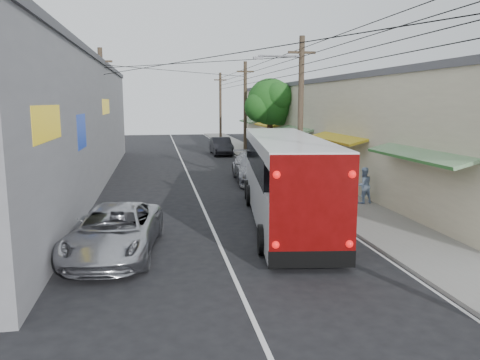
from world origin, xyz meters
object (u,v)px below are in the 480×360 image
(parked_car_mid, at_px, (258,164))
(pedestrian_far, at_px, (363,185))
(coach_bus, at_px, (284,178))
(parked_car_far, at_px, (221,146))
(parked_suv, at_px, (255,167))
(jeepney, at_px, (115,231))
(pedestrian_near, at_px, (353,194))

(parked_car_mid, height_order, pedestrian_far, pedestrian_far)
(coach_bus, relative_size, pedestrian_far, 7.21)
(parked_car_far, bearing_deg, parked_car_mid, -86.43)
(parked_suv, bearing_deg, jeepney, -115.76)
(parked_car_mid, height_order, pedestrian_near, pedestrian_near)
(parked_car_far, xyz_separation_m, pedestrian_near, (2.31, -24.12, 0.16))
(jeepney, xyz_separation_m, pedestrian_far, (10.79, 5.29, 0.20))
(pedestrian_far, bearing_deg, coach_bus, 16.55)
(pedestrian_near, bearing_deg, parked_car_far, -102.48)
(parked_suv, height_order, parked_car_far, parked_suv)
(jeepney, height_order, parked_car_mid, jeepney)
(parked_suv, relative_size, parked_car_far, 1.26)
(parked_suv, height_order, pedestrian_far, pedestrian_far)
(jeepney, height_order, pedestrian_far, pedestrian_far)
(parked_car_far, distance_m, pedestrian_far, 22.63)
(parked_suv, relative_size, pedestrian_far, 3.58)
(parked_car_mid, xyz_separation_m, pedestrian_near, (1.51, -11.97, 0.26))
(parked_car_mid, relative_size, parked_car_far, 0.85)
(parked_car_mid, distance_m, parked_car_far, 12.18)
(jeepney, height_order, pedestrian_near, pedestrian_near)
(parked_car_mid, distance_m, pedestrian_far, 10.57)
(coach_bus, xyz_separation_m, pedestrian_far, (4.39, 2.08, -0.82))
(jeepney, relative_size, pedestrian_near, 3.31)
(coach_bus, distance_m, jeepney, 7.23)
(parked_car_mid, bearing_deg, pedestrian_near, -77.86)
(parked_suv, xyz_separation_m, pedestrian_far, (3.60, -7.34, 0.09))
(coach_bus, bearing_deg, parked_suv, 93.13)
(coach_bus, relative_size, jeepney, 2.20)
(parked_suv, bearing_deg, coach_bus, -90.90)
(coach_bus, relative_size, parked_suv, 2.01)
(jeepney, distance_m, pedestrian_near, 10.13)
(parked_car_mid, relative_size, pedestrian_near, 2.44)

